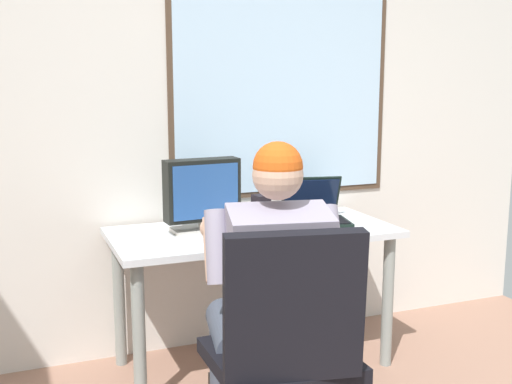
{
  "coord_description": "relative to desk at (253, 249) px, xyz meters",
  "views": [
    {
      "loc": [
        -0.9,
        -0.89,
        1.47
      ],
      "look_at": [
        0.08,
        1.59,
        0.99
      ],
      "focal_mm": 44.5,
      "sensor_mm": 36.0,
      "label": 1
    }
  ],
  "objects": [
    {
      "name": "wine_glass",
      "position": [
        0.11,
        -0.14,
        0.19
      ],
      "size": [
        0.07,
        0.07,
        0.13
      ],
      "color": "silver",
      "rests_on": "desk"
    },
    {
      "name": "wall_rear",
      "position": [
        -0.2,
        0.38,
        0.8
      ],
      "size": [
        4.42,
        0.08,
        2.83
      ],
      "color": "silver",
      "rests_on": "ground"
    },
    {
      "name": "person_seated",
      "position": [
        -0.18,
        -0.67,
        0.02
      ],
      "size": [
        0.59,
        0.81,
        1.25
      ],
      "color": "#404858",
      "rests_on": "ground"
    },
    {
      "name": "laptop",
      "position": [
        0.38,
        0.06,
        0.16
      ],
      "size": [
        0.38,
        0.39,
        0.23
      ],
      "color": "black",
      "rests_on": "desk"
    },
    {
      "name": "crt_monitor",
      "position": [
        -0.25,
        0.03,
        0.3
      ],
      "size": [
        0.37,
        0.24,
        0.36
      ],
      "color": "beige",
      "rests_on": "desk"
    },
    {
      "name": "office_chair",
      "position": [
        -0.23,
        -0.92,
        -0.09
      ],
      "size": [
        0.58,
        0.62,
        0.97
      ],
      "color": "black",
      "rests_on": "ground"
    },
    {
      "name": "desk_speaker",
      "position": [
        0.09,
        0.12,
        0.18
      ],
      "size": [
        0.09,
        0.1,
        0.15
      ],
      "color": "black",
      "rests_on": "desk"
    },
    {
      "name": "desk",
      "position": [
        0.0,
        0.0,
        0.0
      ],
      "size": [
        1.42,
        0.65,
        0.72
      ],
      "color": "gray",
      "rests_on": "ground"
    }
  ]
}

